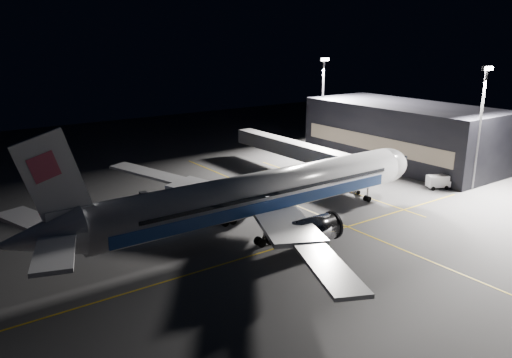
{
  "coord_description": "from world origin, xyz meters",
  "views": [
    {
      "loc": [
        -37.5,
        -50.94,
        25.37
      ],
      "look_at": [
        1.46,
        3.74,
        6.0
      ],
      "focal_mm": 35.0,
      "sensor_mm": 36.0,
      "label": 1
    }
  ],
  "objects": [
    {
      "name": "floodlight_mast_north",
      "position": [
        40.0,
        31.99,
        12.37
      ],
      "size": [
        2.4,
        0.68,
        20.7
      ],
      "color": "#59595E",
      "rests_on": "ground"
    },
    {
      "name": "jet_bridge",
      "position": [
        22.0,
        18.06,
        4.58
      ],
      "size": [
        3.6,
        34.4,
        6.3
      ],
      "color": "#B2B2B7",
      "rests_on": "ground"
    },
    {
      "name": "guide_line_side",
      "position": [
        22.0,
        10.0,
        0.01
      ],
      "size": [
        0.25,
        40.0,
        0.01
      ],
      "primitive_type": "cube",
      "color": "gold",
      "rests_on": "ground"
    },
    {
      "name": "terminal",
      "position": [
        45.98,
        14.0,
        6.0
      ],
      "size": [
        18.12,
        40.0,
        12.0
      ],
      "color": "black",
      "rests_on": "ground"
    },
    {
      "name": "airliner",
      "position": [
        -1.08,
        0.0,
        5.16
      ],
      "size": [
        61.48,
        54.22,
        16.64
      ],
      "color": "silver",
      "rests_on": "ground"
    },
    {
      "name": "safety_cone_a",
      "position": [
        -0.62,
        6.92,
        0.27
      ],
      "size": [
        0.36,
        0.36,
        0.54
      ],
      "primitive_type": "cone",
      "color": "#EA4509",
      "rests_on": "ground"
    },
    {
      "name": "guide_line_cross",
      "position": [
        0.0,
        -6.0,
        0.01
      ],
      "size": [
        70.0,
        0.25,
        0.01
      ],
      "primitive_type": "cube",
      "color": "gold",
      "rests_on": "ground"
    },
    {
      "name": "ground",
      "position": [
        0.0,
        0.0,
        0.0
      ],
      "size": [
        200.0,
        200.0,
        0.0
      ],
      "primitive_type": "plane",
      "color": "#4C4C4F",
      "rests_on": "ground"
    },
    {
      "name": "safety_cone_b",
      "position": [
        6.0,
        6.5,
        0.28
      ],
      "size": [
        0.37,
        0.37,
        0.56
      ],
      "primitive_type": "cone",
      "color": "#EA4509",
      "rests_on": "ground"
    },
    {
      "name": "baggage_tug",
      "position": [
        -8.81,
        19.69,
        0.86
      ],
      "size": [
        2.75,
        2.3,
        1.87
      ],
      "rotation": [
        0.0,
        0.0,
        -0.1
      ],
      "color": "black",
      "rests_on": "ground"
    },
    {
      "name": "guide_line_main",
      "position": [
        10.0,
        0.0,
        0.01
      ],
      "size": [
        0.25,
        80.0,
        0.01
      ],
      "primitive_type": "cube",
      "color": "gold",
      "rests_on": "ground"
    },
    {
      "name": "service_truck",
      "position": [
        35.84,
        -2.44,
        1.26
      ],
      "size": [
        4.9,
        3.55,
        2.35
      ],
      "rotation": [
        0.0,
        0.0,
        -0.43
      ],
      "color": "silver",
      "rests_on": "ground"
    },
    {
      "name": "floodlight_mast_south",
      "position": [
        40.0,
        -6.01,
        12.37
      ],
      "size": [
        2.4,
        0.67,
        20.7
      ],
      "color": "#59595E",
      "rests_on": "ground"
    },
    {
      "name": "safety_cone_c",
      "position": [
        3.16,
        4.64,
        0.34
      ],
      "size": [
        0.45,
        0.45,
        0.67
      ],
      "primitive_type": "cone",
      "color": "#EA4509",
      "rests_on": "ground"
    }
  ]
}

